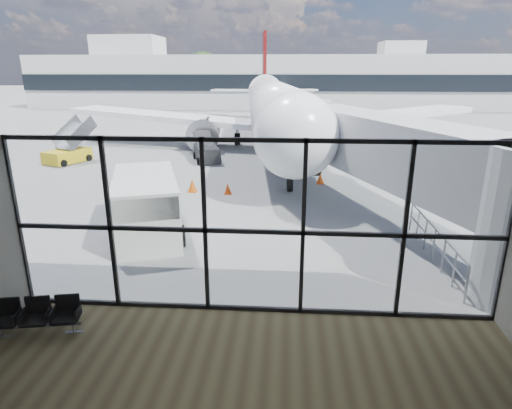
# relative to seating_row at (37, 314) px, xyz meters

# --- Properties ---
(ground) EXTENTS (220.00, 220.00, 0.00)m
(ground) POSITION_rel_seating_row_xyz_m (5.02, 41.32, -0.49)
(ground) COLOR slate
(ground) RESTS_ON ground
(lounge_shell) EXTENTS (12.02, 8.01, 4.51)m
(lounge_shell) POSITION_rel_seating_row_xyz_m (5.02, -3.48, 2.16)
(lounge_shell) COLOR brown
(lounge_shell) RESTS_ON ground
(glass_curtain_wall) EXTENTS (12.10, 0.12, 4.50)m
(glass_curtain_wall) POSITION_rel_seating_row_xyz_m (5.02, 1.32, 1.76)
(glass_curtain_wall) COLOR white
(glass_curtain_wall) RESTS_ON ground
(jet_bridge) EXTENTS (8.00, 16.50, 4.33)m
(jet_bridge) POSITION_rel_seating_row_xyz_m (9.92, 8.40, 2.27)
(jet_bridge) COLOR #A3A5A8
(jet_bridge) RESTS_ON ground
(apron_railing) EXTENTS (0.06, 5.46, 1.11)m
(apron_railing) POSITION_rel_seating_row_xyz_m (10.62, 4.82, 0.23)
(apron_railing) COLOR gray
(apron_railing) RESTS_ON ground
(far_terminal) EXTENTS (80.00, 12.20, 11.00)m
(far_terminal) POSITION_rel_seating_row_xyz_m (4.44, 63.29, 3.72)
(far_terminal) COLOR silver
(far_terminal) RESTS_ON ground
(tree_0) EXTENTS (4.95, 4.95, 7.12)m
(tree_0) POSITION_rel_seating_row_xyz_m (-39.98, 73.32, 4.14)
(tree_0) COLOR #382619
(tree_0) RESTS_ON ground
(tree_1) EXTENTS (5.61, 5.61, 8.07)m
(tree_1) POSITION_rel_seating_row_xyz_m (-33.98, 73.32, 4.77)
(tree_1) COLOR #382619
(tree_1) RESTS_ON ground
(tree_2) EXTENTS (6.27, 6.27, 9.03)m
(tree_2) POSITION_rel_seating_row_xyz_m (-27.98, 73.32, 5.39)
(tree_2) COLOR #382619
(tree_2) RESTS_ON ground
(tree_3) EXTENTS (4.95, 4.95, 7.12)m
(tree_3) POSITION_rel_seating_row_xyz_m (-21.98, 73.32, 4.14)
(tree_3) COLOR #382619
(tree_3) RESTS_ON ground
(tree_4) EXTENTS (5.61, 5.61, 8.07)m
(tree_4) POSITION_rel_seating_row_xyz_m (-15.98, 73.32, 4.77)
(tree_4) COLOR #382619
(tree_4) RESTS_ON ground
(tree_5) EXTENTS (6.27, 6.27, 9.03)m
(tree_5) POSITION_rel_seating_row_xyz_m (-9.98, 73.32, 5.39)
(tree_5) COLOR #382619
(tree_5) RESTS_ON ground
(seating_row) EXTENTS (1.98, 0.90, 0.88)m
(seating_row) POSITION_rel_seating_row_xyz_m (0.00, 0.00, 0.00)
(seating_row) COLOR gray
(seating_row) RESTS_ON ground
(airliner) EXTENTS (33.76, 39.22, 10.11)m
(airliner) POSITION_rel_seating_row_xyz_m (4.54, 27.76, 2.59)
(airliner) COLOR white
(airliner) RESTS_ON ground
(service_van) EXTENTS (3.73, 5.54, 2.22)m
(service_van) POSITION_rel_seating_row_xyz_m (0.59, 6.45, 0.65)
(service_van) COLOR silver
(service_van) RESTS_ON ground
(belt_loader) EXTENTS (2.49, 4.09, 1.79)m
(belt_loader) POSITION_rel_seating_row_xyz_m (0.35, 19.94, 0.11)
(belt_loader) COLOR black
(belt_loader) RESTS_ON ground
(mobile_stairs) EXTENTS (2.74, 3.71, 2.37)m
(mobile_stairs) POSITION_rel_seating_row_xyz_m (-8.79, 18.84, 0.08)
(mobile_stairs) COLOR gold
(mobile_stairs) RESTS_ON ground
(traffic_cone_a) EXTENTS (0.47, 0.47, 0.67)m
(traffic_cone_a) POSITION_rel_seating_row_xyz_m (1.02, 12.33, -0.17)
(traffic_cone_a) COLOR #CF4D0A
(traffic_cone_a) RESTS_ON ground
(traffic_cone_b) EXTENTS (0.39, 0.39, 0.55)m
(traffic_cone_b) POSITION_rel_seating_row_xyz_m (2.88, 12.06, -0.22)
(traffic_cone_b) COLOR #DF420B
(traffic_cone_b) RESTS_ON ground
(traffic_cone_c) EXTENTS (0.42, 0.42, 0.60)m
(traffic_cone_c) POSITION_rel_seating_row_xyz_m (7.65, 14.46, -0.20)
(traffic_cone_c) COLOR #E54E0C
(traffic_cone_c) RESTS_ON ground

